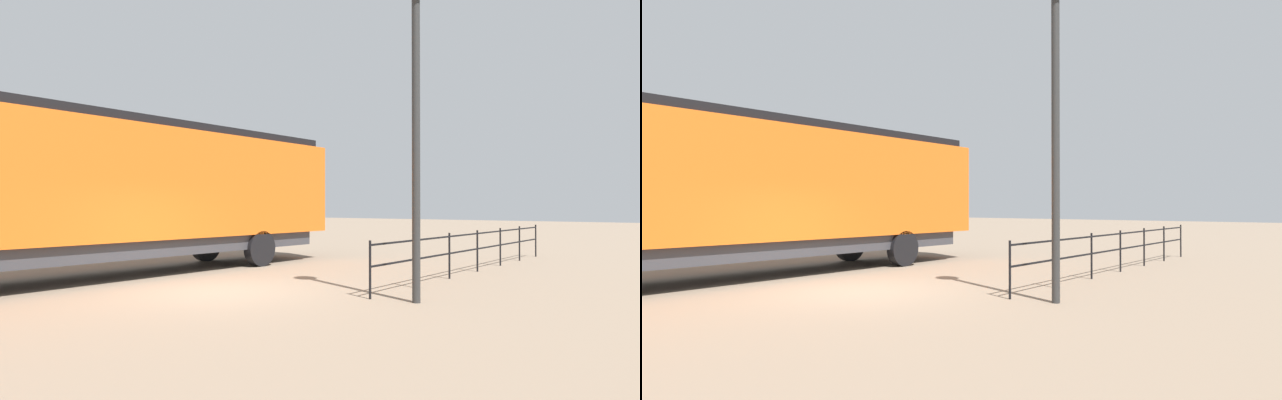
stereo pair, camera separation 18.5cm
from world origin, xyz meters
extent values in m
plane|color=#84705B|center=(0.00, 0.00, 0.00)|extent=(120.00, 120.00, 0.00)
cube|color=orange|center=(-4.00, -1.54, 2.48)|extent=(2.85, 17.57, 2.95)
cube|color=black|center=(-4.00, 5.94, 2.03)|extent=(2.73, 2.62, 2.07)
cube|color=black|center=(-4.00, -1.54, 4.07)|extent=(2.56, 16.86, 0.24)
cube|color=#38383D|center=(-4.00, -1.54, 0.78)|extent=(2.56, 16.16, 0.45)
cylinder|color=black|center=(-5.27, 4.08, 0.55)|extent=(0.30, 1.10, 1.10)
cylinder|color=black|center=(-2.72, 4.08, 0.55)|extent=(0.30, 1.10, 1.10)
cylinder|color=#2D2D2D|center=(4.07, 1.44, 3.02)|extent=(0.16, 0.16, 6.03)
cube|color=black|center=(3.15, 6.92, 1.09)|extent=(0.04, 11.39, 0.04)
cube|color=black|center=(3.15, 6.92, 0.65)|extent=(0.04, 11.39, 0.04)
cylinder|color=black|center=(3.15, 1.23, 0.59)|extent=(0.05, 0.05, 1.18)
cylinder|color=black|center=(3.15, 3.13, 0.59)|extent=(0.05, 0.05, 1.18)
cylinder|color=black|center=(3.15, 5.03, 0.59)|extent=(0.05, 0.05, 1.18)
cylinder|color=black|center=(3.15, 6.92, 0.59)|extent=(0.05, 0.05, 1.18)
cylinder|color=black|center=(3.15, 8.82, 0.59)|extent=(0.05, 0.05, 1.18)
cylinder|color=black|center=(3.15, 10.72, 0.59)|extent=(0.05, 0.05, 1.18)
cylinder|color=black|center=(3.15, 12.62, 0.59)|extent=(0.05, 0.05, 1.18)
camera|label=1|loc=(8.94, -7.88, 1.88)|focal=29.95mm
camera|label=2|loc=(9.08, -7.77, 1.88)|focal=29.95mm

